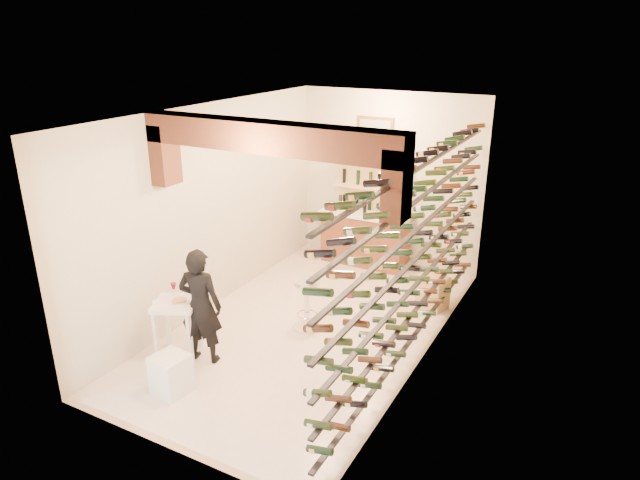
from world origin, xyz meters
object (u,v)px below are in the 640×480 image
(white_stool, at_px, (171,374))
(person, at_px, (200,306))
(wine_rack, at_px, (414,249))
(chrome_barstool, at_px, (307,300))
(crate_lower, at_px, (432,299))
(tasting_table, at_px, (176,312))
(back_counter, at_px, (365,237))

(white_stool, bearing_deg, person, 99.03)
(wine_rack, bearing_deg, chrome_barstool, -178.31)
(wine_rack, height_order, crate_lower, wine_rack)
(wine_rack, xyz_separation_m, tasting_table, (-2.74, -1.51, -0.89))
(person, relative_size, crate_lower, 3.51)
(person, xyz_separation_m, chrome_barstool, (0.81, 1.40, -0.34))
(back_counter, bearing_deg, wine_rack, -55.34)
(tasting_table, bearing_deg, back_counter, 52.85)
(wine_rack, xyz_separation_m, white_stool, (-2.25, -2.21, -1.30))
(wine_rack, distance_m, back_counter, 3.38)
(tasting_table, bearing_deg, crate_lower, 24.30)
(chrome_barstool, bearing_deg, wine_rack, 1.69)
(wine_rack, height_order, white_stool, wine_rack)
(tasting_table, distance_m, white_stool, 0.94)
(back_counter, relative_size, crate_lower, 3.72)
(tasting_table, relative_size, person, 0.61)
(wine_rack, height_order, back_counter, wine_rack)
(wine_rack, xyz_separation_m, person, (-2.37, -1.44, -0.75))
(tasting_table, xyz_separation_m, chrome_barstool, (1.17, 1.47, -0.20))
(back_counter, bearing_deg, white_stool, -94.97)
(back_counter, bearing_deg, crate_lower, -33.99)
(tasting_table, xyz_separation_m, person, (0.37, 0.07, 0.14))
(crate_lower, bearing_deg, back_counter, 146.01)
(white_stool, bearing_deg, chrome_barstool, 72.37)
(tasting_table, height_order, white_stool, tasting_table)
(back_counter, relative_size, tasting_table, 1.74)
(white_stool, height_order, crate_lower, white_stool)
(white_stool, bearing_deg, back_counter, 85.03)
(white_stool, distance_m, person, 0.95)
(tasting_table, bearing_deg, wine_rack, 4.07)
(tasting_table, distance_m, person, 0.40)
(crate_lower, bearing_deg, wine_rack, -85.02)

